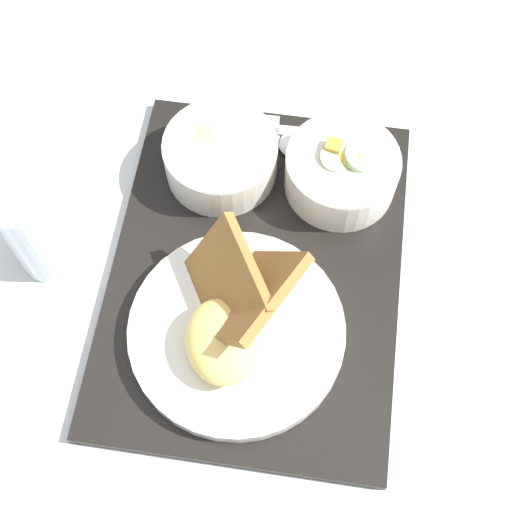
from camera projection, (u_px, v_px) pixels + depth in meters
name	position (u px, v px, depth m)	size (l,w,h in m)	color
ground_plane	(256.00, 274.00, 0.74)	(4.00, 4.00, 0.00)	silver
serving_tray	(256.00, 271.00, 0.74)	(0.40, 0.30, 0.01)	black
bowl_salad	(342.00, 170.00, 0.75)	(0.12, 0.12, 0.06)	silver
bowl_soup	(221.00, 155.00, 0.76)	(0.12, 0.12, 0.05)	silver
plate_main	(234.00, 326.00, 0.68)	(0.21, 0.21, 0.09)	silver
knife	(259.00, 125.00, 0.80)	(0.02, 0.18, 0.02)	silver
spoon	(276.00, 141.00, 0.79)	(0.04, 0.14, 0.01)	silver
glass_water	(38.00, 233.00, 0.70)	(0.06, 0.06, 0.12)	silver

